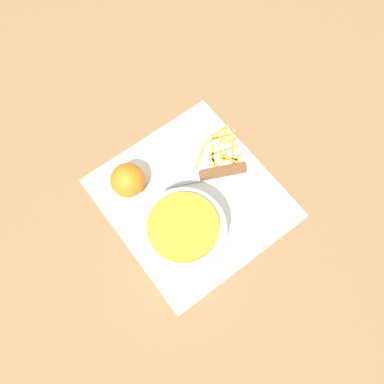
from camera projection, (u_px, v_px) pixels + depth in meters
ground_plane at (192, 198)px, 1.04m from camera, size 4.00×4.00×0.00m
cutting_board at (192, 198)px, 1.04m from camera, size 0.39×0.37×0.01m
bowl_speckled at (183, 233)px, 0.95m from camera, size 0.18×0.18×0.09m
knife at (211, 174)px, 1.05m from camera, size 0.13×0.24×0.02m
orange_left at (128, 180)px, 1.01m from camera, size 0.08×0.08×0.08m
peel_pile at (222, 149)px, 1.08m from camera, size 0.10×0.14×0.01m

